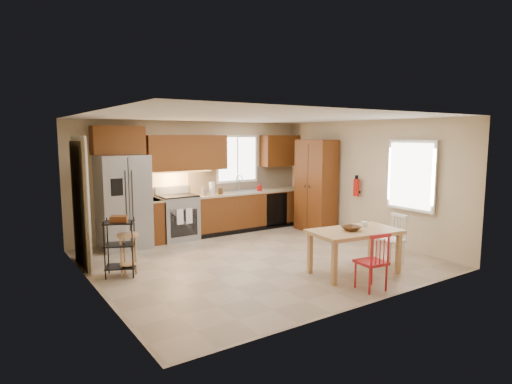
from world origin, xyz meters
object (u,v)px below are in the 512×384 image
at_px(chair_red, 371,261).
at_px(pantry, 316,186).
at_px(table_bowl, 351,231).
at_px(utility_cart, 120,248).
at_px(table_jar, 364,225).
at_px(bar_stool, 128,255).
at_px(fire_extinguisher, 356,188).
at_px(range_stove, 178,218).
at_px(soap_bottle, 259,187).
at_px(chair_white, 391,239).
at_px(dining_table, 354,252).
at_px(refrigerator, 123,202).

bearing_deg(chair_red, pantry, 67.44).
xyz_separation_m(table_bowl, utility_cart, (-3.05, 1.94, -0.25)).
bearing_deg(table_jar, bar_stool, 151.91).
height_order(pantry, fire_extinguisher, pantry).
distance_m(range_stove, table_bowl, 3.91).
bearing_deg(range_stove, soap_bottle, -2.40).
bearing_deg(utility_cart, fire_extinguisher, 20.47).
height_order(chair_red, table_jar, chair_red).
height_order(range_stove, bar_stool, range_stove).
bearing_deg(table_bowl, chair_red, -111.91).
distance_m(range_stove, bar_stool, 2.43).
relative_size(chair_white, table_jar, 7.58).
bearing_deg(fire_extinguisher, dining_table, -137.14).
relative_size(soap_bottle, chair_white, 0.23).
height_order(dining_table, chair_white, chair_white).
bearing_deg(chair_white, table_bowl, 100.05).
bearing_deg(fire_extinguisher, bar_stool, 177.23).
bearing_deg(utility_cart, dining_table, -7.76).
bearing_deg(refrigerator, chair_red, -62.58).
height_order(range_stove, dining_table, range_stove).
bearing_deg(fire_extinguisher, range_stove, 147.38).
relative_size(table_bowl, bar_stool, 0.43).
bearing_deg(fire_extinguisher, chair_red, -132.75).
distance_m(range_stove, table_jar, 3.99).
relative_size(refrigerator, range_stove, 1.98).
distance_m(table_jar, utility_cart, 3.92).
height_order(refrigerator, range_stove, refrigerator).
xyz_separation_m(dining_table, bar_stool, (-3.03, 1.87, -0.01)).
xyz_separation_m(chair_white, bar_stool, (-3.98, 1.82, -0.08)).
bearing_deg(table_jar, soap_bottle, 84.99).
relative_size(chair_red, table_jar, 7.58).
bearing_deg(utility_cart, table_jar, -4.27).
bearing_deg(table_jar, utility_cart, 151.74).
bearing_deg(soap_bottle, range_stove, 177.60).
relative_size(table_jar, bar_stool, 0.16).
xyz_separation_m(refrigerator, pantry, (4.13, -0.93, 0.14)).
bearing_deg(pantry, bar_stool, -169.91).
bearing_deg(table_bowl, soap_bottle, 78.88).
height_order(refrigerator, chair_red, refrigerator).
height_order(dining_table, table_jar, table_jar).
xyz_separation_m(range_stove, chair_red, (1.06, -4.32, -0.04)).
height_order(pantry, chair_red, pantry).
relative_size(refrigerator, soap_bottle, 9.53).
xyz_separation_m(refrigerator, table_bowl, (2.47, -3.61, -0.21)).
bearing_deg(soap_bottle, chair_red, -102.85).
distance_m(refrigerator, chair_red, 4.83).
xyz_separation_m(refrigerator, table_jar, (2.87, -3.53, -0.18)).
distance_m(fire_extinguisher, table_bowl, 2.51).
xyz_separation_m(table_bowl, table_jar, (0.40, 0.09, 0.03)).
bearing_deg(table_bowl, pantry, 58.39).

